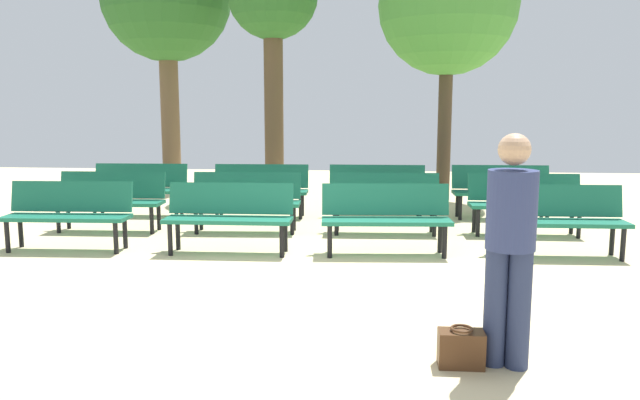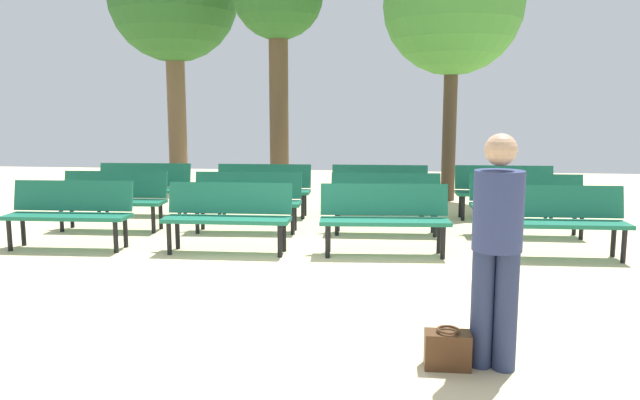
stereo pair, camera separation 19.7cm
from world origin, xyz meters
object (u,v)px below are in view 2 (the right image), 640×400
object	(u,v)px
bench_r1_c0	(113,196)
tree_1	(278,2)
bench_r1_c1	(247,198)
bench_r0_c1	(228,213)
bench_r2_c3	(505,189)
bench_r0_c0	(70,210)
handbag	(447,349)
bench_r0_c2	(384,215)
bench_r2_c0	(143,185)
bench_r2_c2	(380,188)
bench_r2_c1	(263,187)
tree_0	(453,6)
bench_r1_c3	(527,201)
bench_r1_c2	(386,199)
visitor_with_backpack	(498,237)
bench_r0_c3	(558,217)

from	to	relation	value
bench_r1_c0	tree_1	world-z (taller)	tree_1
tree_1	bench_r1_c1	bearing A→B (deg)	-86.37
bench_r0_c1	bench_r2_c3	xyz separation A→B (m)	(3.91, 2.85, 0.00)
bench_r0_c0	handbag	world-z (taller)	bench_r0_c0
bench_r0_c2	bench_r2_c0	size ratio (longest dim) A/B	1.01
bench_r0_c0	handbag	xyz separation A→B (m)	(4.58, -3.26, -0.37)
bench_r0_c1	bench_r2_c2	xyz separation A→B (m)	(1.85, 2.72, 0.00)
bench_r2_c2	bench_r2_c3	bearing A→B (deg)	2.34
bench_r1_c0	bench_r2_c1	bearing A→B (deg)	33.40
bench_r2_c3	handbag	world-z (taller)	bench_r2_c3
bench_r0_c2	tree_0	bearing A→B (deg)	71.69
bench_r2_c1	bench_r2_c3	xyz separation A→B (m)	(4.02, 0.22, 0.00)
bench_r0_c1	handbag	size ratio (longest dim) A/B	5.01
bench_r1_c3	bench_r2_c2	bearing A→B (deg)	149.53
bench_r2_c1	bench_r0_c1	bearing A→B (deg)	-89.52
bench_r1_c2	bench_r2_c2	size ratio (longest dim) A/B	1.00
bench_r2_c1	bench_r2_c3	size ratio (longest dim) A/B	1.00
bench_r1_c0	bench_r2_c3	xyz separation A→B (m)	(6.02, 1.64, 0.00)
bench_r0_c2	tree_1	distance (m)	6.66
bench_r0_c1	bench_r1_c3	bearing A→B (deg)	19.59
tree_1	bench_r2_c1	bearing A→B (deg)	-85.37
bench_r2_c0	bench_r2_c3	xyz separation A→B (m)	(6.11, 0.29, 0.00)
bench_r2_c3	bench_r0_c1	bearing A→B (deg)	-145.46
bench_r1_c0	bench_r2_c2	distance (m)	4.24
bench_r0_c2	handbag	size ratio (longest dim) A/B	5.08
bench_r1_c0	bench_r1_c1	xyz separation A→B (m)	(2.04, 0.12, 0.00)
tree_1	handbag	world-z (taller)	tree_1
bench_r2_c2	tree_1	size ratio (longest dim) A/B	0.32
tree_1	visitor_with_backpack	bearing A→B (deg)	-69.91
bench_r0_c0	bench_r2_c1	size ratio (longest dim) A/B	1.00
bench_r1_c3	bench_r2_c1	bearing A→B (deg)	163.65
bench_r2_c3	bench_r0_c0	bearing A→B (deg)	-155.98
bench_r0_c0	bench_r1_c3	xyz separation A→B (m)	(6.10, 1.55, 0.00)
bench_r0_c0	tree_0	xyz separation A→B (m)	(5.27, 4.90, 3.25)
bench_r1_c2	handbag	bearing A→B (deg)	-86.29
bench_r0_c0	bench_r1_c3	size ratio (longest dim) A/B	1.01
tree_0	bench_r2_c3	bearing A→B (deg)	-69.56
bench_r1_c2	tree_1	world-z (taller)	tree_1
bench_r1_c3	bench_r2_c0	bearing A→B (deg)	169.28
bench_r0_c0	bench_r1_c2	size ratio (longest dim) A/B	1.00
bench_r1_c3	bench_r2_c3	world-z (taller)	same
bench_r0_c0	bench_r2_c1	world-z (taller)	same
bench_r0_c1	bench_r2_c3	bearing A→B (deg)	34.91
bench_r0_c3	bench_r2_c0	world-z (taller)	same
bench_r0_c1	handbag	distance (m)	4.13
bench_r0_c3	bench_r1_c2	world-z (taller)	same
bench_r0_c1	bench_r2_c0	size ratio (longest dim) A/B	0.99
bench_r1_c0	tree_0	xyz separation A→B (m)	(5.27, 3.65, 3.25)
bench_r2_c2	tree_1	xyz separation A→B (m)	(-2.18, 2.60, 3.45)
bench_r2_c1	bench_r1_c2	bearing A→B (deg)	-31.95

